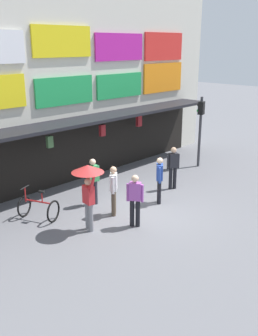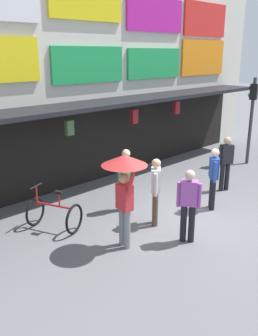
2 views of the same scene
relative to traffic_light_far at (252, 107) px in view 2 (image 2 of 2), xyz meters
name	(u,v)px [view 2 (image 2 of 2)]	position (x,y,z in m)	size (l,w,h in m)	color
ground_plane	(189,217)	(-5.47, -1.39, -2.14)	(80.00, 80.00, 0.00)	slate
shopfront	(76,55)	(-5.47, 3.18, 1.82)	(18.00, 2.60, 8.00)	beige
traffic_light_far	(252,107)	(0.00, 0.00, 0.00)	(0.33, 0.35, 3.20)	#38383D
bicycle_parked	(54,214)	(-8.30, 0.49, -1.75)	(1.11, 1.35, 1.05)	black
pedestrian_in_red	(156,188)	(-6.38, -1.02, -1.19)	(0.42, 0.40, 1.68)	brown
pedestrian_with_umbrella	(124,175)	(-7.66, -1.28, -0.50)	(0.96, 0.96, 2.08)	gray
pedestrian_in_blue	(126,176)	(-6.29, 0.11, -1.19)	(0.53, 0.26, 1.68)	#2D2D38
pedestrian_in_black	(189,202)	(-6.51, -2.09, -1.19)	(0.38, 0.45, 1.68)	black
pedestrian_in_yellow	(226,161)	(-3.13, -0.94, -1.19)	(0.49, 0.36, 1.68)	black
pedestrian_in_purple	(214,175)	(-4.58, -1.46, -1.19)	(0.42, 0.40, 1.68)	black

